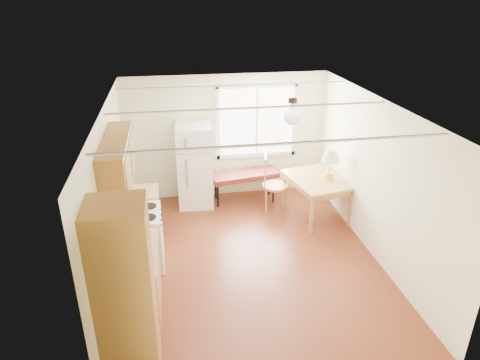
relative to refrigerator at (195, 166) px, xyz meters
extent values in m
cube|color=#4E1D10|center=(0.69, -2.12, -0.82)|extent=(4.60, 5.60, 0.12)
cube|color=white|center=(0.69, -2.12, 1.68)|extent=(4.60, 5.60, 0.12)
cube|color=#F1F1C1|center=(0.69, 0.38, 0.43)|extent=(4.60, 0.10, 2.50)
cube|color=#F1F1C1|center=(0.69, -4.62, 0.43)|extent=(4.60, 0.10, 2.50)
cube|color=#F1F1C1|center=(-1.31, -2.12, 0.43)|extent=(0.10, 5.60, 2.50)
cube|color=#F1F1C1|center=(2.69, -2.12, 0.43)|extent=(0.10, 5.60, 2.50)
cube|color=brown|center=(-1.01, -3.97, 0.23)|extent=(0.60, 0.60, 2.10)
cube|color=brown|center=(-1.01, -2.97, -0.39)|extent=(0.60, 1.10, 0.86)
cube|color=tan|center=(-1.00, -2.97, 0.06)|extent=(0.62, 1.14, 0.04)
cube|color=white|center=(-0.99, -1.92, -0.37)|extent=(0.65, 0.76, 0.90)
cube|color=brown|center=(-1.01, -1.17, -0.39)|extent=(0.60, 0.60, 0.86)
cube|color=brown|center=(-1.15, -2.27, 1.03)|extent=(0.33, 1.60, 0.70)
cube|color=white|center=(1.29, 0.37, 0.73)|extent=(1.50, 0.02, 1.35)
cylinder|color=black|center=(1.39, -1.72, 1.64)|extent=(0.14, 0.14, 0.06)
cylinder|color=black|center=(1.39, -1.72, 1.54)|extent=(0.03, 0.03, 0.16)
sphere|color=white|center=(1.39, -1.72, 1.40)|extent=(0.26, 0.26, 0.26)
cube|color=white|center=(0.00, 0.00, 0.00)|extent=(0.71, 0.71, 1.63)
cube|color=gray|center=(0.00, -0.34, 0.38)|extent=(0.67, 0.02, 0.02)
cube|color=gray|center=(-0.17, -0.35, 0.16)|extent=(0.03, 0.03, 0.98)
cube|color=#581B14|center=(0.97, -0.03, -0.25)|extent=(1.40, 0.71, 0.10)
cylinder|color=black|center=(0.41, -0.22, -0.56)|extent=(0.04, 0.04, 0.51)
cylinder|color=black|center=(1.53, -0.22, -0.56)|extent=(0.04, 0.04, 0.51)
cylinder|color=black|center=(0.41, 0.15, -0.56)|extent=(0.04, 0.04, 0.51)
cylinder|color=black|center=(1.53, 0.15, -0.56)|extent=(0.04, 0.04, 0.51)
cube|color=#A6733F|center=(2.19, -0.89, -0.07)|extent=(1.15, 1.39, 0.06)
cube|color=#A6733F|center=(2.19, -0.89, -0.15)|extent=(1.03, 1.28, 0.10)
cylinder|color=#A6733F|center=(1.90, -1.50, -0.46)|extent=(0.07, 0.07, 0.72)
cylinder|color=#A6733F|center=(2.68, -1.35, -0.46)|extent=(0.07, 0.07, 0.72)
cylinder|color=#A6733F|center=(1.70, -0.42, -0.46)|extent=(0.07, 0.07, 0.72)
cylinder|color=#A6733F|center=(2.47, -0.27, -0.46)|extent=(0.07, 0.07, 0.72)
cylinder|color=#A6733F|center=(1.50, -0.50, -0.31)|extent=(0.49, 0.49, 0.05)
cylinder|color=#A6733F|center=(1.30, -0.63, -0.56)|extent=(0.04, 0.04, 0.50)
cylinder|color=#A6733F|center=(1.62, -0.71, -0.56)|extent=(0.04, 0.04, 0.50)
cylinder|color=#A6733F|center=(1.37, -0.30, -0.56)|extent=(0.04, 0.04, 0.50)
cylinder|color=#A6733F|center=(1.70, -0.38, -0.56)|extent=(0.04, 0.04, 0.50)
cylinder|color=gold|center=(2.39, -0.95, 0.03)|extent=(0.15, 0.15, 0.13)
cylinder|color=gold|center=(2.39, -0.95, 0.20)|extent=(0.03, 0.03, 0.22)
cone|color=white|center=(2.39, -0.95, 0.42)|extent=(0.33, 0.33, 0.22)
cube|color=black|center=(-1.03, -2.91, 0.13)|extent=(0.26, 0.28, 0.09)
cube|color=black|center=(-1.03, -3.01, 0.32)|extent=(0.20, 0.12, 0.30)
cylinder|color=black|center=(-1.03, -2.86, 0.23)|extent=(0.15, 0.15, 0.13)
cylinder|color=red|center=(-1.09, -2.92, 0.17)|extent=(0.12, 0.12, 0.17)
sphere|color=red|center=(-1.09, -2.92, 0.29)|extent=(0.06, 0.06, 0.06)
camera|label=1|loc=(-0.43, -7.73, 3.16)|focal=32.00mm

